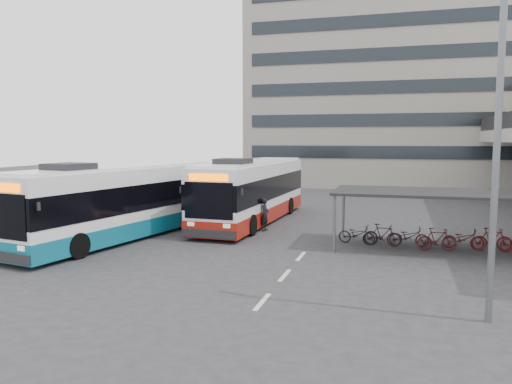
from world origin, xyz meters
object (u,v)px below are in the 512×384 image
(pedestrian, at_px, (265,215))
(lamp_post, at_px, (493,132))
(bus_teal, at_px, (121,202))
(bus_main, at_px, (253,192))

(pedestrian, xyz_separation_m, lamp_post, (8.94, -11.11, 4.10))
(bus_teal, height_order, pedestrian, bus_teal)
(bus_teal, bearing_deg, bus_main, 64.14)
(bus_teal, xyz_separation_m, lamp_post, (15.10, -7.27, 3.21))
(pedestrian, bearing_deg, lamp_post, -138.75)
(bus_main, bearing_deg, lamp_post, -50.86)
(bus_teal, relative_size, pedestrian, 7.60)
(pedestrian, relative_size, lamp_post, 0.20)
(bus_teal, bearing_deg, lamp_post, -15.67)
(bus_teal, relative_size, lamp_post, 1.50)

